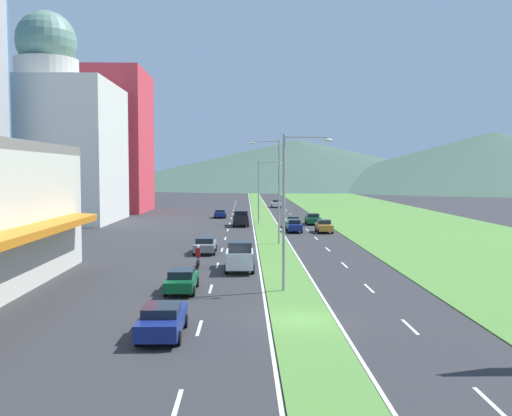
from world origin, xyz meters
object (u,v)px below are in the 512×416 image
(car_0, at_px, (220,213))
(car_2, at_px, (293,222))
(car_4, at_px, (182,280))
(car_6, at_px, (205,245))
(street_lamp_mid, at_px, (276,185))
(pickup_truck_0, at_px, (241,219))
(car_8, at_px, (324,226))
(street_lamp_far, at_px, (261,187))
(car_3, at_px, (162,320))
(street_lamp_near, at_px, (289,202))
(motorcycle_rider, at_px, (198,258))
(car_5, at_px, (276,204))
(car_7, at_px, (294,226))
(pickup_truck_1, at_px, (240,257))
(car_1, at_px, (313,219))

(car_0, xyz_separation_m, car_2, (10.38, -16.65, 0.06))
(car_4, distance_m, car_6, 17.16)
(street_lamp_mid, xyz_separation_m, car_0, (-7.20, 34.57, -5.40))
(car_6, height_order, pickup_truck_0, pickup_truck_0)
(car_4, height_order, car_8, car_8)
(street_lamp_mid, distance_m, car_8, 14.22)
(car_0, relative_size, car_6, 0.94)
(street_lamp_far, xyz_separation_m, pickup_truck_0, (-2.89, -3.09, -4.23))
(street_lamp_far, bearing_deg, car_4, -97.59)
(car_3, distance_m, pickup_truck_0, 54.32)
(street_lamp_near, relative_size, car_0, 2.28)
(car_0, height_order, motorcycle_rider, motorcycle_rider)
(pickup_truck_0, bearing_deg, street_lamp_far, -43.13)
(street_lamp_mid, relative_size, car_4, 2.30)
(street_lamp_mid, distance_m, car_0, 35.72)
(car_5, distance_m, motorcycle_rider, 76.59)
(car_6, bearing_deg, pickup_truck_0, -6.57)
(car_0, bearing_deg, car_2, -148.06)
(car_0, xyz_separation_m, car_5, (10.48, 26.77, 0.10))
(car_6, bearing_deg, car_2, -22.42)
(car_4, bearing_deg, motorcycle_rider, -1.89)
(car_7, relative_size, motorcycle_rider, 2.32)
(car_5, distance_m, pickup_truck_1, 77.07)
(street_lamp_mid, bearing_deg, car_2, 79.93)
(car_1, xyz_separation_m, car_2, (-3.23, -4.55, -0.02))
(car_0, height_order, car_5, car_5)
(car_0, bearing_deg, car_7, -155.74)
(car_8, bearing_deg, street_lamp_near, -11.21)
(car_7, relative_size, pickup_truck_0, 0.86)
(street_lamp_far, bearing_deg, car_6, -101.27)
(street_lamp_mid, bearing_deg, street_lamp_far, 92.08)
(car_4, relative_size, car_6, 1.02)
(street_lamp_near, xyz_separation_m, street_lamp_mid, (0.46, 23.68, 0.47))
(car_2, bearing_deg, street_lamp_far, -145.09)
(car_2, relative_size, car_3, 0.96)
(street_lamp_near, bearing_deg, street_lamp_mid, 88.89)
(car_7, bearing_deg, car_6, -27.54)
(car_0, distance_m, car_6, 41.02)
(car_2, xyz_separation_m, car_4, (-10.35, -41.52, -0.03))
(street_lamp_far, height_order, motorcycle_rider, street_lamp_far)
(street_lamp_far, distance_m, car_0, 13.36)
(car_2, relative_size, motorcycle_rider, 2.27)
(pickup_truck_1, bearing_deg, car_7, -13.16)
(street_lamp_near, xyz_separation_m, pickup_truck_0, (-3.30, 44.30, -4.65))
(street_lamp_far, bearing_deg, car_5, 83.73)
(car_4, xyz_separation_m, car_7, (10.04, 35.83, 0.05))
(car_1, distance_m, car_7, 10.83)
(car_6, height_order, motorcycle_rider, motorcycle_rider)
(car_4, bearing_deg, car_0, 0.03)
(car_4, xyz_separation_m, pickup_truck_1, (3.57, 8.18, 0.25))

